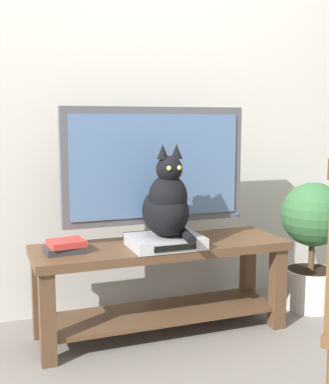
{
  "coord_description": "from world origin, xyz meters",
  "views": [
    {
      "loc": [
        -0.85,
        -1.74,
        1.1
      ],
      "look_at": [
        0.01,
        0.57,
        0.75
      ],
      "focal_mm": 47.06,
      "sensor_mm": 36.0,
      "label": 1
    }
  ],
  "objects_px": {
    "tv": "(155,170)",
    "book_stack": "(65,246)",
    "tv_stand": "(161,272)",
    "media_box": "(166,241)",
    "potted_plant": "(312,236)",
    "cat": "(167,203)"
  },
  "relations": [
    {
      "from": "tv",
      "to": "book_stack",
      "type": "height_order",
      "value": "tv"
    },
    {
      "from": "tv_stand",
      "to": "media_box",
      "type": "height_order",
      "value": "media_box"
    },
    {
      "from": "tv",
      "to": "media_box",
      "type": "height_order",
      "value": "tv"
    },
    {
      "from": "potted_plant",
      "to": "media_box",
      "type": "bearing_deg",
      "value": -173.92
    },
    {
      "from": "media_box",
      "to": "cat",
      "type": "relative_size",
      "value": 0.78
    },
    {
      "from": "tv_stand",
      "to": "media_box",
      "type": "relative_size",
      "value": 3.68
    },
    {
      "from": "tv_stand",
      "to": "tv",
      "type": "xyz_separation_m",
      "value": [
        0.0,
        0.09,
        0.52
      ]
    },
    {
      "from": "tv",
      "to": "cat",
      "type": "bearing_deg",
      "value": -90.75
    },
    {
      "from": "media_box",
      "to": "cat",
      "type": "distance_m",
      "value": 0.19
    },
    {
      "from": "tv_stand",
      "to": "tv",
      "type": "relative_size",
      "value": 1.33
    },
    {
      "from": "tv_stand",
      "to": "potted_plant",
      "type": "xyz_separation_m",
      "value": [
        0.95,
        0.02,
        0.1
      ]
    },
    {
      "from": "media_box",
      "to": "book_stack",
      "type": "distance_m",
      "value": 0.49
    },
    {
      "from": "tv_stand",
      "to": "book_stack",
      "type": "distance_m",
      "value": 0.52
    },
    {
      "from": "tv",
      "to": "cat",
      "type": "height_order",
      "value": "tv"
    },
    {
      "from": "tv_stand",
      "to": "media_box",
      "type": "bearing_deg",
      "value": -92.56
    },
    {
      "from": "tv_stand",
      "to": "tv",
      "type": "bearing_deg",
      "value": 89.98
    },
    {
      "from": "media_box",
      "to": "book_stack",
      "type": "height_order",
      "value": "book_stack"
    },
    {
      "from": "tv_stand",
      "to": "potted_plant",
      "type": "height_order",
      "value": "potted_plant"
    },
    {
      "from": "tv",
      "to": "potted_plant",
      "type": "xyz_separation_m",
      "value": [
        0.95,
        -0.07,
        -0.42
      ]
    },
    {
      "from": "media_box",
      "to": "potted_plant",
      "type": "relative_size",
      "value": 0.47
    },
    {
      "from": "tv_stand",
      "to": "cat",
      "type": "distance_m",
      "value": 0.38
    },
    {
      "from": "tv",
      "to": "tv_stand",
      "type": "bearing_deg",
      "value": -90.02
    }
  ]
}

